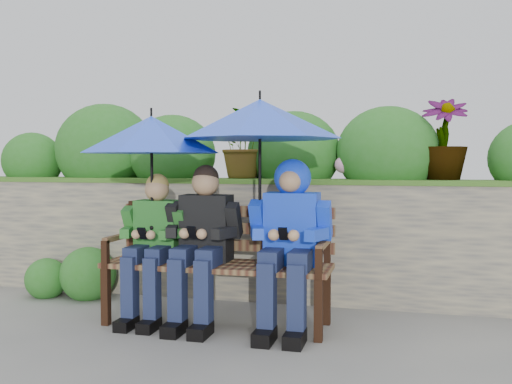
% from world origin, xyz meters
% --- Properties ---
extents(ground, '(60.00, 60.00, 0.00)m').
position_xyz_m(ground, '(0.00, 0.00, 0.00)').
color(ground, slate).
rests_on(ground, ground).
extents(garden_backdrop, '(8.00, 2.84, 1.77)m').
position_xyz_m(garden_backdrop, '(-0.01, 1.62, 0.59)').
color(garden_backdrop, '#5F5C57').
rests_on(garden_backdrop, ground).
extents(park_bench, '(1.64, 0.48, 0.87)m').
position_xyz_m(park_bench, '(-0.23, -0.08, 0.49)').
color(park_bench, black).
rests_on(park_bench, ground).
extents(boy_left, '(0.49, 0.56, 1.09)m').
position_xyz_m(boy_left, '(-0.72, -0.15, 0.61)').
color(boy_left, '#276C24').
rests_on(boy_left, ground).
extents(boy_middle, '(0.54, 0.62, 1.15)m').
position_xyz_m(boy_middle, '(-0.34, -0.16, 0.63)').
color(boy_middle, black).
rests_on(boy_middle, ground).
extents(boy_right, '(0.57, 0.69, 1.19)m').
position_xyz_m(boy_right, '(0.30, -0.15, 0.70)').
color(boy_right, blue).
rests_on(boy_right, ground).
extents(umbrella_left, '(1.04, 1.04, 0.90)m').
position_xyz_m(umbrella_left, '(-0.73, -0.14, 1.37)').
color(umbrella_left, blue).
rests_on(umbrella_left, ground).
extents(umbrella_right, '(1.15, 1.15, 0.99)m').
position_xyz_m(umbrella_right, '(0.08, -0.12, 1.47)').
color(umbrella_right, blue).
rests_on(umbrella_right, ground).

